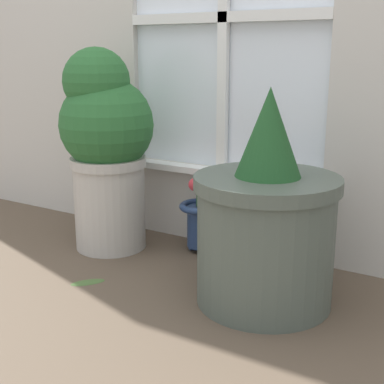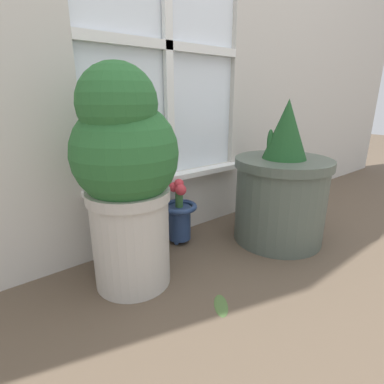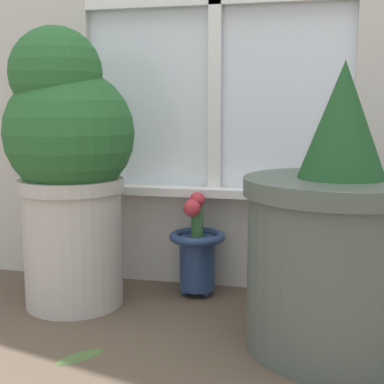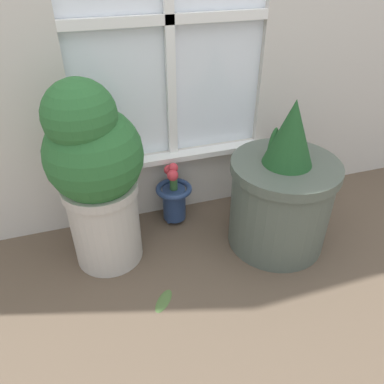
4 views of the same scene
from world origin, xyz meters
name	(u,v)px [view 4 (image 4 of 4)]	position (x,y,z in m)	size (l,w,h in m)	color
ground_plane	(215,290)	(0.00, 0.00, 0.00)	(10.00, 10.00, 0.00)	brown
potted_plant_left	(96,172)	(-0.35, 0.30, 0.40)	(0.34, 0.34, 0.74)	#B7B2A8
potted_plant_right	(282,193)	(0.34, 0.19, 0.25)	(0.42, 0.42, 0.63)	#4C564C
flower_vase	(174,196)	(-0.03, 0.45, 0.13)	(0.16, 0.16, 0.30)	navy
fallen_leaf	(164,300)	(-0.19, 0.01, 0.00)	(0.10, 0.11, 0.01)	#476633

